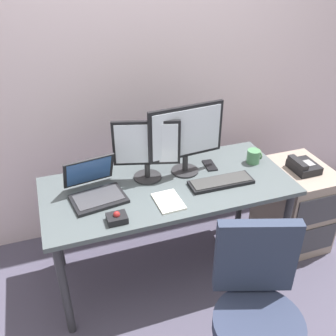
{
  "coord_description": "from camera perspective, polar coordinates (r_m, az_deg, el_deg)",
  "views": [
    {
      "loc": [
        -0.66,
        -1.89,
        2.06
      ],
      "look_at": [
        0.0,
        0.0,
        0.85
      ],
      "focal_mm": 40.79,
      "sensor_mm": 36.0,
      "label": 1
    }
  ],
  "objects": [
    {
      "name": "office_chair",
      "position": [
        2.09,
        12.81,
        -21.39
      ],
      "size": [
        0.52,
        0.54,
        0.94
      ],
      "color": "black",
      "rests_on": "ground"
    },
    {
      "name": "trackball_mouse",
      "position": [
        2.11,
        -7.64,
        -7.4
      ],
      "size": [
        0.11,
        0.09,
        0.07
      ],
      "color": "black",
      "rests_on": "desk"
    },
    {
      "name": "coffee_mug",
      "position": [
        2.68,
        12.69,
        1.71
      ],
      "size": [
        0.1,
        0.09,
        0.09
      ],
      "color": "#477B51",
      "rests_on": "desk"
    },
    {
      "name": "keyboard",
      "position": [
        2.42,
        7.92,
        -2.07
      ],
      "size": [
        0.41,
        0.14,
        0.03
      ],
      "color": "black",
      "rests_on": "desk"
    },
    {
      "name": "file_cabinet",
      "position": [
        3.07,
        18.33,
        -5.26
      ],
      "size": [
        0.42,
        0.53,
        0.64
      ],
      "color": "gray",
      "rests_on": "ground"
    },
    {
      "name": "desk_phone",
      "position": [
        2.86,
        19.55,
        0.27
      ],
      "size": [
        0.17,
        0.2,
        0.09
      ],
      "color": "black",
      "rests_on": "file_cabinet"
    },
    {
      "name": "desk",
      "position": [
        2.45,
        0.0,
        -3.99
      ],
      "size": [
        1.57,
        0.7,
        0.73
      ],
      "color": "#475053",
      "rests_on": "ground"
    },
    {
      "name": "laptop",
      "position": [
        2.31,
        -10.85,
        -3.02
      ],
      "size": [
        0.35,
        0.35,
        0.23
      ],
      "color": "black",
      "rests_on": "desk"
    },
    {
      "name": "back_wall",
      "position": [
        2.75,
        -5.02,
        17.16
      ],
      "size": [
        6.0,
        0.1,
        2.8
      ],
      "primitive_type": "cube",
      "color": "beige",
      "rests_on": "ground"
    },
    {
      "name": "ground_plane",
      "position": [
        2.87,
        0.0,
        -14.69
      ],
      "size": [
        8.0,
        8.0,
        0.0
      ],
      "primitive_type": "plane",
      "color": "#484356"
    },
    {
      "name": "monitor_main",
      "position": [
        2.4,
        2.71,
        4.86
      ],
      "size": [
        0.51,
        0.18,
        0.46
      ],
      "color": "#262628",
      "rests_on": "desk"
    },
    {
      "name": "paper_notepad",
      "position": [
        2.24,
        0.06,
        -5.02
      ],
      "size": [
        0.16,
        0.21,
        0.01
      ],
      "primitive_type": "cube",
      "rotation": [
        0.0,
        0.0,
        0.03
      ],
      "color": "white",
      "rests_on": "desk"
    },
    {
      "name": "monitor_side",
      "position": [
        2.36,
        -3.22,
        3.1
      ],
      "size": [
        0.41,
        0.18,
        0.4
      ],
      "color": "#262628",
      "rests_on": "desk"
    },
    {
      "name": "cell_phone",
      "position": [
        2.61,
        6.27,
        0.4
      ],
      "size": [
        0.08,
        0.15,
        0.01
      ],
      "primitive_type": "cube",
      "rotation": [
        0.0,
        0.0,
        -0.1
      ],
      "color": "black",
      "rests_on": "desk"
    }
  ]
}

